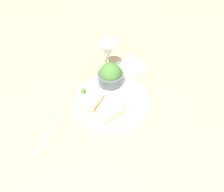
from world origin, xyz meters
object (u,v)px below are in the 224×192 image
at_px(sauce_ramekin, 129,103).
at_px(cheese_toast_near, 110,111).
at_px(wine_glass, 107,51).
at_px(fork, 48,133).
at_px(napkin, 132,65).
at_px(salad_bowl, 111,75).
at_px(cheese_toast_far, 93,100).

height_order(sauce_ramekin, cheese_toast_near, sauce_ramekin).
bearing_deg(sauce_ramekin, wine_glass, -122.46).
bearing_deg(cheese_toast_near, fork, -31.47).
relative_size(wine_glass, fork, 0.82).
bearing_deg(napkin, salad_bowl, -0.55).
bearing_deg(wine_glass, cheese_toast_near, 40.95).
bearing_deg(cheese_toast_far, wine_glass, -155.53).
distance_m(salad_bowl, sauce_ramekin, 0.16).
height_order(salad_bowl, wine_glass, wine_glass).
bearing_deg(cheese_toast_near, salad_bowl, -141.86).
bearing_deg(wine_glass, salad_bowl, 45.15).
bearing_deg(cheese_toast_near, sauce_ramekin, 155.42).
height_order(sauce_ramekin, wine_glass, wine_glass).
distance_m(salad_bowl, fork, 0.35).
bearing_deg(napkin, sauce_ramekin, 31.01).
relative_size(sauce_ramekin, cheese_toast_far, 0.51).
distance_m(sauce_ramekin, wine_glass, 0.28).
relative_size(salad_bowl, sauce_ramekin, 2.08).
bearing_deg(cheese_toast_far, fork, -9.90).
xyz_separation_m(sauce_ramekin, cheese_toast_far, (0.08, -0.13, -0.00)).
bearing_deg(cheese_toast_near, cheese_toast_far, -88.30).
height_order(cheese_toast_far, wine_glass, wine_glass).
distance_m(salad_bowl, cheese_toast_near, 0.18).
distance_m(cheese_toast_far, fork, 0.21).
relative_size(salad_bowl, fork, 0.66).
bearing_deg(fork, wine_glass, -171.11).
bearing_deg(fork, sauce_ramekin, 150.32).
bearing_deg(salad_bowl, napkin, 179.45).
height_order(salad_bowl, fork, salad_bowl).
height_order(cheese_toast_near, cheese_toast_far, same).
distance_m(cheese_toast_near, cheese_toast_far, 0.09).
bearing_deg(sauce_ramekin, napkin, -148.99).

